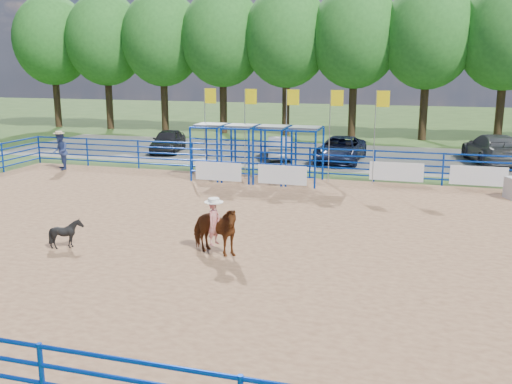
% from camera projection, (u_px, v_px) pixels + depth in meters
% --- Properties ---
extents(ground, '(120.00, 120.00, 0.00)m').
position_uv_depth(ground, '(248.00, 239.00, 17.75)').
color(ground, '#395622').
rests_on(ground, ground).
extents(arena_dirt, '(30.00, 20.00, 0.02)m').
position_uv_depth(arena_dirt, '(248.00, 239.00, 17.75)').
color(arena_dirt, '#A57752').
rests_on(arena_dirt, ground).
extents(gravel_strip, '(40.00, 10.00, 0.01)m').
position_uv_depth(gravel_strip, '(332.00, 156.00, 33.66)').
color(gravel_strip, slate).
rests_on(gravel_strip, ground).
extents(horse_and_rider, '(1.88, 1.24, 2.28)m').
position_uv_depth(horse_and_rider, '(214.00, 227.00, 16.14)').
color(horse_and_rider, '#643114').
rests_on(horse_and_rider, arena_dirt).
extents(calf, '(0.93, 0.86, 0.88)m').
position_uv_depth(calf, '(67.00, 234.00, 16.80)').
color(calf, black).
rests_on(calf, arena_dirt).
extents(spectator_cowboy, '(1.13, 1.17, 1.96)m').
position_uv_depth(spectator_cowboy, '(60.00, 151.00, 28.99)').
color(spectator_cowboy, navy).
rests_on(spectator_cowboy, arena_dirt).
extents(car_a, '(2.43, 4.31, 1.38)m').
position_uv_depth(car_a, '(168.00, 141.00, 34.92)').
color(car_a, black).
rests_on(car_a, gravel_strip).
extents(car_b, '(2.33, 4.09, 1.28)m').
position_uv_depth(car_b, '(280.00, 147.00, 32.62)').
color(car_b, gray).
rests_on(car_b, gravel_strip).
extents(car_c, '(2.51, 5.08, 1.39)m').
position_uv_depth(car_c, '(340.00, 149.00, 31.47)').
color(car_c, black).
rests_on(car_c, gravel_strip).
extents(car_d, '(3.24, 5.86, 1.61)m').
position_uv_depth(car_d, '(493.00, 149.00, 30.97)').
color(car_d, '#555558').
rests_on(car_d, gravel_strip).
extents(perimeter_fence, '(30.10, 20.10, 1.50)m').
position_uv_depth(perimeter_fence, '(247.00, 216.00, 17.59)').
color(perimeter_fence, '#0732A9').
rests_on(perimeter_fence, ground).
extents(chute_assembly, '(19.32, 2.41, 4.20)m').
position_uv_depth(chute_assembly, '(265.00, 154.00, 26.26)').
color(chute_assembly, '#0732A9').
rests_on(chute_assembly, ground).
extents(treeline, '(56.40, 6.40, 11.24)m').
position_uv_depth(treeline, '(355.00, 32.00, 40.41)').
color(treeline, '#3F2B19').
rests_on(treeline, ground).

